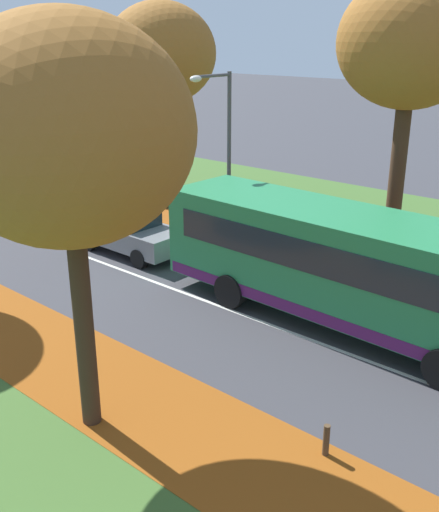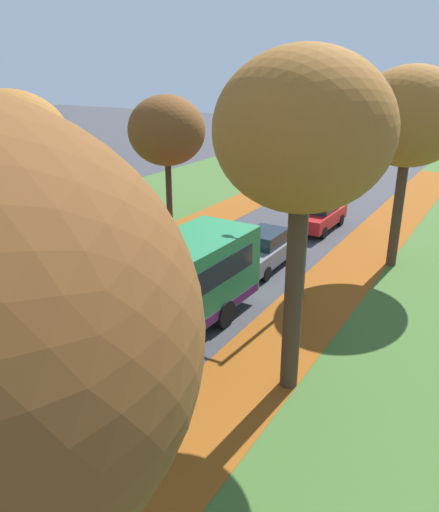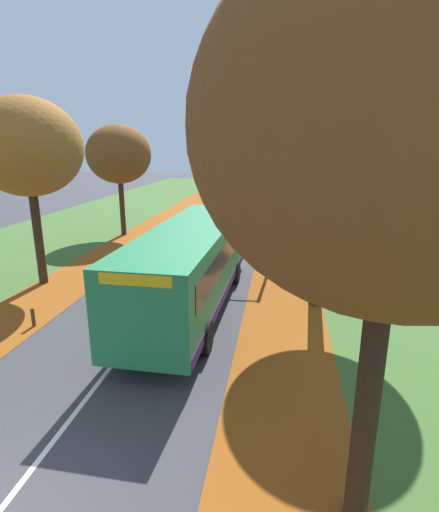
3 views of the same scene
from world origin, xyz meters
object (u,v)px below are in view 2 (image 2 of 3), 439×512
Objects in this scene: tree_left_near at (12,146)px; tree_left_mid at (167,131)px; streetlamp_right at (299,203)px; car_grey_lead at (264,249)px; car_red_following at (319,215)px; tree_right_mid at (410,118)px; tree_right_near at (303,134)px; bus at (139,305)px.

tree_left_near is 1.09× the size of tree_left_mid.
streetlamp_right is at bearing 26.26° from tree_left_near.
streetlamp_right is (9.47, -4.93, -1.39)m from tree_left_mid.
streetlamp_right is 4.36m from car_grey_lead.
streetlamp_right reaches higher than car_red_following.
car_red_following is (7.27, 3.61, -4.32)m from tree_left_mid.
tree_right_mid is 7.89m from car_red_following.
tree_right_near is 2.10× the size of car_grey_lead.
car_red_following is at bearing 88.34° from car_grey_lead.
tree_left_mid is 11.94m from tree_right_mid.
car_grey_lead is (-4.46, 7.44, -6.04)m from tree_right_near.
tree_left_near is 11.47m from tree_right_near.
tree_right_near is at bearing -59.06° from car_grey_lead.
bus is 2.48× the size of car_red_following.
car_grey_lead is (0.01, 8.37, -0.89)m from bus.
tree_left_mid is at bearing 138.56° from tree_right_near.
streetlamp_right reaches higher than car_grey_lead.
streetlamp_right is 0.57× the size of bus.
tree_right_mid is 1.99× the size of car_red_following.
tree_right_mid reaches higher than car_grey_lead.
car_grey_lead is at bearing -21.23° from tree_left_mid.
streetlamp_right is at bearing 68.87° from bus.
tree_right_near is at bearing -72.79° from car_red_following.
tree_left_near is 10.81m from car_grey_lead.
tree_right_mid reaches higher than car_red_following.
tree_left_mid is 1.16× the size of streetlamp_right.
tree_right_near is (11.38, -0.68, 1.22)m from tree_left_near.
streetlamp_right is at bearing 111.54° from tree_right_near.
tree_right_mid is 13.31m from bus.
car_grey_lead is 6.37m from car_red_following.
car_red_following is (0.18, 6.37, 0.00)m from car_grey_lead.
tree_left_near is 0.90× the size of tree_right_mid.
bus is at bearing -57.52° from tree_left_mid.
streetlamp_right is 1.42× the size of car_red_following.
car_red_following is at bearing 107.21° from tree_right_near.
streetlamp_right is 1.43× the size of car_grey_lead.
car_red_following is at bearing 26.42° from tree_left_mid.
tree_left_mid reaches higher than bus.
tree_right_mid reaches higher than tree_left_near.
tree_left_mid is 1.65× the size of car_red_following.
tree_right_near reaches higher than car_grey_lead.
bus is (-4.47, -0.92, -5.15)m from tree_right_near.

